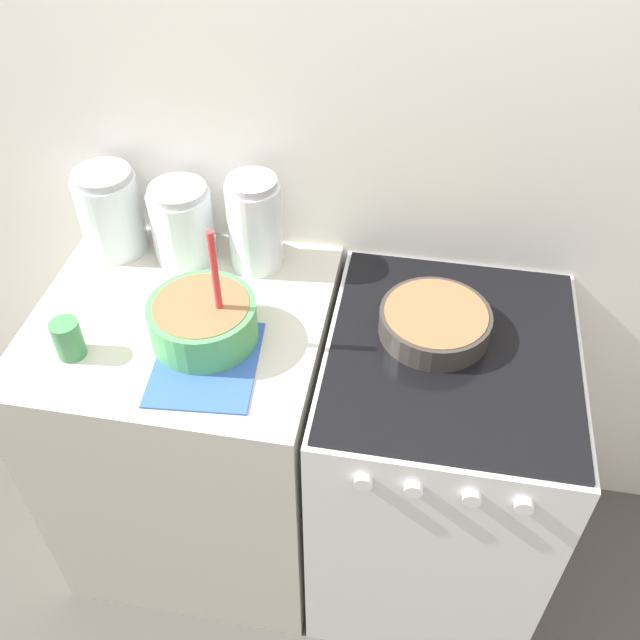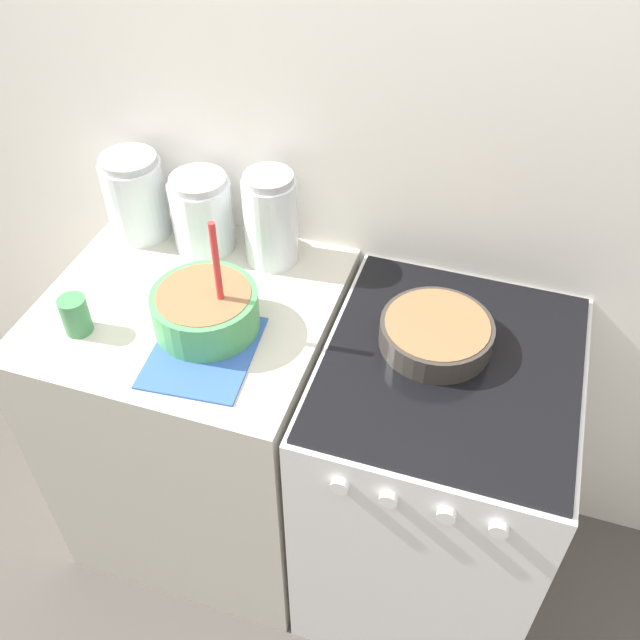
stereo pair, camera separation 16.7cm
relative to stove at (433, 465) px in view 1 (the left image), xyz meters
name	(u,v)px [view 1 (the left image)]	position (x,y,z in m)	size (l,w,h in m)	color
ground_plane	(301,636)	(-0.32, -0.34, -0.47)	(12.00, 12.00, 0.00)	#4C4742
wall_back	(347,157)	(-0.32, 0.36, 0.73)	(4.44, 0.05, 2.40)	white
countertop_cabinet	(200,431)	(-0.68, 0.00, 0.00)	(0.72, 0.68, 0.93)	beige
stove	(433,465)	(0.00, 0.00, 0.00)	(0.60, 0.70, 0.93)	silver
mixing_bowl	(203,319)	(-0.59, -0.07, 0.53)	(0.25, 0.25, 0.32)	#4CA559
baking_pan	(435,322)	(-0.05, 0.05, 0.50)	(0.27, 0.27, 0.07)	#38332D
storage_jar_left	(112,216)	(-0.92, 0.24, 0.57)	(0.17, 0.17, 0.24)	silver
storage_jar_middle	(183,227)	(-0.73, 0.24, 0.56)	(0.17, 0.17, 0.21)	silver
storage_jar_right	(255,229)	(-0.53, 0.24, 0.58)	(0.14, 0.14, 0.26)	silver
tin_can	(68,339)	(-0.88, -0.17, 0.51)	(0.07, 0.07, 0.10)	#3F7F4C
recipe_page	(206,363)	(-0.56, -0.15, 0.47)	(0.26, 0.30, 0.01)	#3359B2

